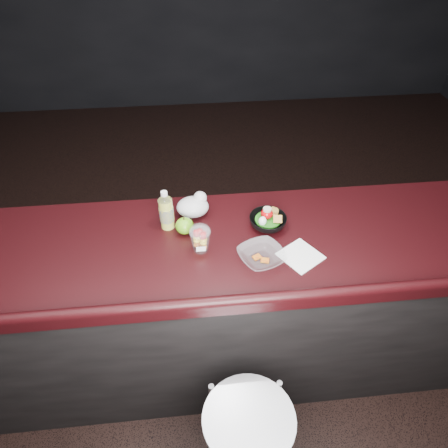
{
  "coord_description": "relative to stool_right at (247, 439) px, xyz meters",
  "views": [
    {
      "loc": [
        -0.01,
        -1.01,
        2.29
      ],
      "look_at": [
        0.12,
        0.33,
        1.1
      ],
      "focal_mm": 32.0,
      "sensor_mm": 36.0,
      "label": 1
    }
  ],
  "objects": [
    {
      "name": "lemonade_bottle",
      "position": [
        -0.28,
        0.81,
        0.57
      ],
      "size": [
        0.07,
        0.07,
        0.2
      ],
      "color": "gold",
      "rests_on": "counter"
    },
    {
      "name": "fruit_cup",
      "position": [
        -0.14,
        0.64,
        0.55
      ],
      "size": [
        0.09,
        0.09,
        0.13
      ],
      "color": "white",
      "rests_on": "counter"
    },
    {
      "name": "plastic_bag",
      "position": [
        -0.15,
        0.89,
        0.54
      ],
      "size": [
        0.16,
        0.13,
        0.12
      ],
      "color": "silver",
      "rests_on": "counter"
    },
    {
      "name": "takeout_bowl",
      "position": [
        0.12,
        0.54,
        0.51
      ],
      "size": [
        0.25,
        0.25,
        0.05
      ],
      "rotation": [
        0.0,
        0.0,
        0.39
      ],
      "color": "silver",
      "rests_on": "counter"
    },
    {
      "name": "green_apple",
      "position": [
        -0.2,
        0.76,
        0.53
      ],
      "size": [
        0.09,
        0.09,
        0.09
      ],
      "color": "#328D10",
      "rests_on": "counter"
    },
    {
      "name": "counter",
      "position": [
        -0.15,
        0.67,
        -0.02
      ],
      "size": [
        4.06,
        0.71,
        1.02
      ],
      "color": "black",
      "rests_on": "ground"
    },
    {
      "name": "paper_napkin",
      "position": [
        0.3,
        0.55,
        0.49
      ],
      "size": [
        0.22,
        0.22,
        0.0
      ],
      "primitive_type": "cube",
      "rotation": [
        0.0,
        0.0,
        0.58
      ],
      "color": "white",
      "rests_on": "counter"
    },
    {
      "name": "ground",
      "position": [
        -0.15,
        0.37,
        -0.53
      ],
      "size": [
        8.0,
        8.0,
        0.0
      ],
      "primitive_type": "plane",
      "color": "black",
      "rests_on": "ground"
    },
    {
      "name": "snack_bowl",
      "position": [
        0.19,
        0.76,
        0.52
      ],
      "size": [
        0.2,
        0.2,
        0.1
      ],
      "rotation": [
        0.0,
        0.0,
        -0.15
      ],
      "color": "black",
      "rests_on": "counter"
    },
    {
      "name": "stool_right",
      "position": [
        0.0,
        0.0,
        0.0
      ],
      "size": [
        0.38,
        0.38,
        0.73
      ],
      "rotation": [
        0.0,
        0.0,
        -0.05
      ],
      "color": "#A3A3A8",
      "rests_on": "ground"
    },
    {
      "name": "room_shell",
      "position": [
        -0.15,
        0.37,
        1.3
      ],
      "size": [
        8.0,
        8.0,
        8.0
      ],
      "color": "black",
      "rests_on": "ground"
    }
  ]
}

